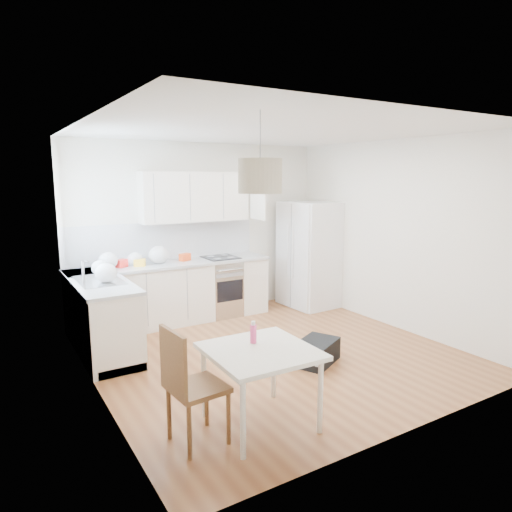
{
  "coord_description": "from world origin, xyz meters",
  "views": [
    {
      "loc": [
        -2.99,
        -4.51,
        2.17
      ],
      "look_at": [
        -0.0,
        0.4,
        1.17
      ],
      "focal_mm": 32.0,
      "sensor_mm": 36.0,
      "label": 1
    }
  ],
  "objects_px": {
    "gym_bag": "(316,352)",
    "dining_chair": "(198,385)",
    "dining_table": "(260,357)",
    "refrigerator": "(310,254)"
  },
  "relations": [
    {
      "from": "gym_bag",
      "to": "dining_chair",
      "type": "bearing_deg",
      "value": 175.8
    },
    {
      "from": "dining_table",
      "to": "gym_bag",
      "type": "distance_m",
      "value": 1.6
    },
    {
      "from": "refrigerator",
      "to": "dining_chair",
      "type": "bearing_deg",
      "value": -142.18
    },
    {
      "from": "gym_bag",
      "to": "dining_table",
      "type": "bearing_deg",
      "value": -174.56
    },
    {
      "from": "refrigerator",
      "to": "dining_chair",
      "type": "distance_m",
      "value": 4.36
    },
    {
      "from": "dining_chair",
      "to": "gym_bag",
      "type": "distance_m",
      "value": 2.05
    },
    {
      "from": "refrigerator",
      "to": "gym_bag",
      "type": "distance_m",
      "value": 2.6
    },
    {
      "from": "refrigerator",
      "to": "dining_chair",
      "type": "xyz_separation_m",
      "value": [
        -3.32,
        -2.79,
        -0.38
      ]
    },
    {
      "from": "dining_table",
      "to": "gym_bag",
      "type": "bearing_deg",
      "value": 33.6
    },
    {
      "from": "dining_table",
      "to": "dining_chair",
      "type": "height_order",
      "value": "dining_chair"
    }
  ]
}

